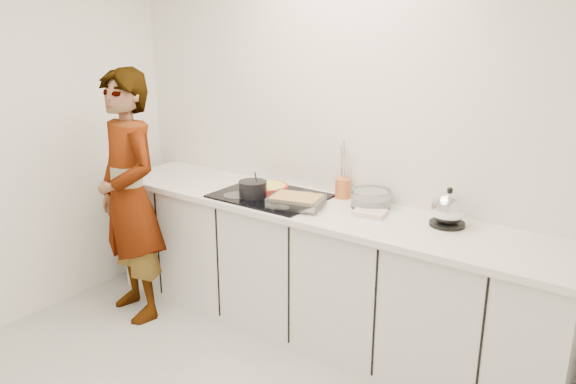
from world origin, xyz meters
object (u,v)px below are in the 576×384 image
Objects in this scene: saucepan at (253,189)px; mixing_bowl at (371,199)px; baking_dish at (296,200)px; kettle at (448,210)px; cook at (129,197)px; hob at (270,196)px; utensil_crock at (343,188)px; tart_dish at (268,188)px.

saucepan is 0.66× the size of mixing_bowl.
kettle reaches higher than baking_dish.
saucepan is at bearing -179.22° from baking_dish.
baking_dish is (0.35, 0.00, -0.02)m from saucepan.
cook reaches higher than baking_dish.
hob is 0.69m from mixing_bowl.
utensil_crock is (0.13, 0.36, 0.02)m from baking_dish.
baking_dish is 1.20m from cook.
saucepan is 0.50× the size of baking_dish.
tart_dish is 0.20× the size of cook.
saucepan is at bearing 42.44° from cook.
saucepan is at bearing -129.02° from hob.
hob is 1.90× the size of baking_dish.
baking_dish is at bearing -143.49° from mixing_bowl.
mixing_bowl is 1.25× the size of kettle.
cook is at bearing -155.14° from mixing_bowl.
mixing_bowl reaches higher than hob.
kettle is at bearing 32.44° from cook.
saucepan reaches higher than hob.
hob is 0.09m from tart_dish.
utensil_crock is at bearing 46.05° from cook.
kettle is at bearing -4.35° from mixing_bowl.
mixing_bowl is at bearing -16.96° from utensil_crock.
mixing_bowl is 2.19× the size of utensil_crock.
baking_dish is 0.93m from kettle.
tart_dish is 0.15m from saucepan.
kettle reaches higher than tart_dish.
saucepan is 0.88m from cook.
kettle is 0.78m from utensil_crock.
kettle is (1.24, 0.10, 0.06)m from tart_dish.
hob is 5.43× the size of utensil_crock.
baking_dish is at bearing -110.28° from utensil_crock.
utensil_crock is (-0.25, 0.08, 0.01)m from mixing_bowl.
baking_dish is (0.28, -0.09, 0.04)m from hob.
utensil_crock is at bearing 69.72° from baking_dish.
tart_dish is at bearing 156.99° from baking_dish.
kettle is 1.76× the size of utensil_crock.
hob is 0.13m from saucepan.
mixing_bowl is (0.72, 0.14, 0.01)m from tart_dish.
cook reaches higher than mixing_bowl.
saucepan is 0.60m from utensil_crock.
cook reaches higher than saucepan.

